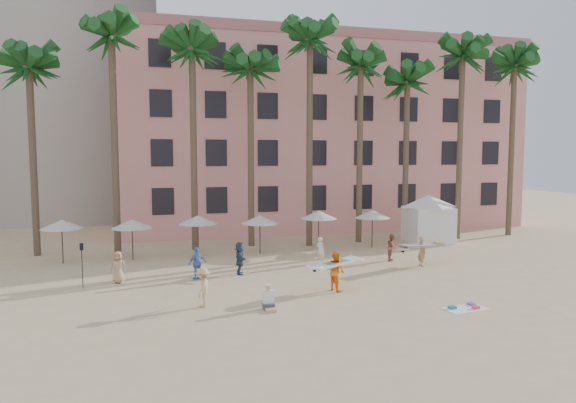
{
  "coord_description": "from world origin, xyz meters",
  "views": [
    {
      "loc": [
        -7.75,
        -20.08,
        6.48
      ],
      "look_at": [
        -0.83,
        6.0,
        4.0
      ],
      "focal_mm": 32.0,
      "sensor_mm": 36.0,
      "label": 1
    }
  ],
  "objects_px": {
    "cabana": "(428,214)",
    "carrier_white": "(336,270)",
    "carrier_yellow": "(422,249)",
    "pink_hotel": "(314,138)"
  },
  "relations": [
    {
      "from": "pink_hotel",
      "to": "carrier_white",
      "type": "height_order",
      "value": "pink_hotel"
    },
    {
      "from": "carrier_white",
      "to": "carrier_yellow",
      "type": "bearing_deg",
      "value": 29.31
    },
    {
      "from": "cabana",
      "to": "carrier_white",
      "type": "bearing_deg",
      "value": -135.65
    },
    {
      "from": "pink_hotel",
      "to": "cabana",
      "type": "bearing_deg",
      "value": -68.33
    },
    {
      "from": "pink_hotel",
      "to": "carrier_white",
      "type": "bearing_deg",
      "value": -105.18
    },
    {
      "from": "cabana",
      "to": "carrier_yellow",
      "type": "relative_size",
      "value": 1.41
    },
    {
      "from": "cabana",
      "to": "carrier_yellow",
      "type": "distance_m",
      "value": 8.71
    },
    {
      "from": "cabana",
      "to": "carrier_white",
      "type": "xyz_separation_m",
      "value": [
        -11.29,
        -11.04,
        -1.06
      ]
    },
    {
      "from": "carrier_yellow",
      "to": "pink_hotel",
      "type": "bearing_deg",
      "value": 90.86
    },
    {
      "from": "pink_hotel",
      "to": "carrier_white",
      "type": "relative_size",
      "value": 12.35
    }
  ]
}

